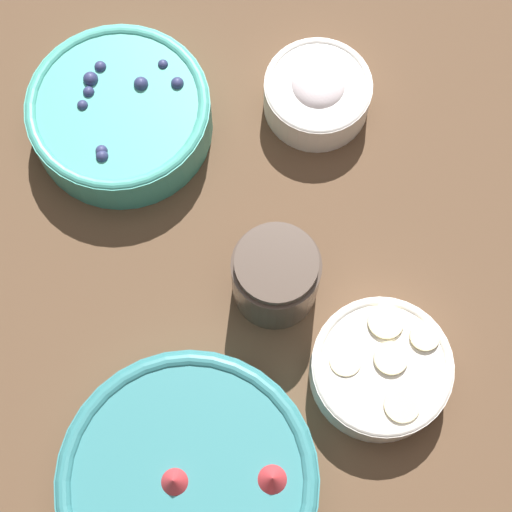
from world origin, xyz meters
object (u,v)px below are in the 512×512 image
Objects in this scene: bowl_bananas at (381,369)px; bowl_cream at (317,92)px; jar_chocolate at (275,277)px; bowl_blueberries at (120,114)px; bowl_strawberries at (190,483)px.

bowl_bananas is 1.18× the size of bowl_cream.
jar_chocolate is (0.10, 0.08, 0.01)m from bowl_bananas.
bowl_blueberries is 0.20m from bowl_cream.
bowl_strawberries is 1.22× the size of bowl_blueberries.
bowl_cream is 0.21m from jar_chocolate.
bowl_bananas is 0.13m from jar_chocolate.
bowl_bananas is at bearing -142.45° from jar_chocolate.
bowl_strawberries is 1.75× the size of bowl_bananas.
bowl_strawberries is 2.62× the size of jar_chocolate.
bowl_cream is at bearing -1.18° from bowl_bananas.
bowl_strawberries is at bearing -179.14° from bowl_blueberries.
bowl_strawberries reaches higher than bowl_bananas.
bowl_cream is (0.29, -0.01, 0.00)m from bowl_bananas.
bowl_bananas is (0.07, -0.19, -0.01)m from bowl_strawberries.
jar_chocolate is at bearing -149.94° from bowl_blueberries.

